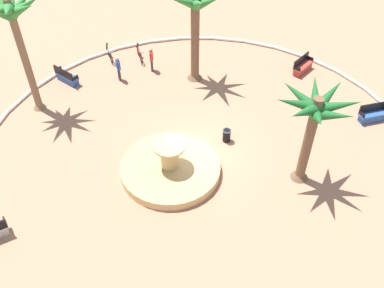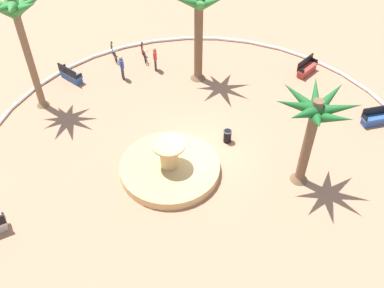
% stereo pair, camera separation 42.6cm
% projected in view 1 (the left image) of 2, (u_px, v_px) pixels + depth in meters
% --- Properties ---
extents(ground_plane, '(80.00, 80.00, 0.00)m').
position_uv_depth(ground_plane, '(201.00, 153.00, 21.70)').
color(ground_plane, tan).
extents(plaza_curb, '(22.35, 22.35, 0.20)m').
position_uv_depth(plaza_curb, '(201.00, 152.00, 21.63)').
color(plaza_curb, silver).
rests_on(plaza_curb, ground).
extents(fountain, '(4.76, 4.76, 1.81)m').
position_uv_depth(fountain, '(170.00, 168.00, 20.60)').
color(fountain, tan).
rests_on(fountain, ground).
extents(palm_tree_near_fountain, '(3.57, 3.66, 5.85)m').
position_uv_depth(palm_tree_near_fountain, '(195.00, 13.00, 23.43)').
color(palm_tree_near_fountain, brown).
rests_on(palm_tree_near_fountain, ground).
extents(palm_tree_by_curb, '(3.60, 3.47, 4.96)m').
position_uv_depth(palm_tree_by_curb, '(314.00, 116.00, 17.91)').
color(palm_tree_by_curb, brown).
rests_on(palm_tree_by_curb, ground).
extents(palm_tree_mid_plaza, '(3.32, 3.38, 6.70)m').
position_uv_depth(palm_tree_mid_plaza, '(12.00, 20.00, 20.59)').
color(palm_tree_mid_plaza, brown).
rests_on(palm_tree_mid_plaza, ground).
extents(bench_east, '(1.36, 1.58, 1.00)m').
position_uv_depth(bench_east, '(303.00, 67.00, 26.62)').
color(bench_east, '#B73D33').
rests_on(bench_east, ground).
extents(bench_west, '(1.67, 1.02, 1.00)m').
position_uv_depth(bench_west, '(373.00, 115.00, 23.30)').
color(bench_west, '#335BA8').
rests_on(bench_west, ground).
extents(bench_north, '(1.62, 1.28, 1.00)m').
position_uv_depth(bench_north, '(67.00, 77.00, 25.82)').
color(bench_north, '#335BA8').
rests_on(bench_north, ground).
extents(trash_bin, '(0.46, 0.46, 0.73)m').
position_uv_depth(trash_bin, '(227.00, 135.00, 22.09)').
color(trash_bin, black).
rests_on(trash_bin, ground).
extents(bicycle_red_frame, '(0.81, 1.57, 0.94)m').
position_uv_depth(bicycle_red_frame, '(109.00, 54.00, 27.64)').
color(bicycle_red_frame, black).
rests_on(bicycle_red_frame, ground).
extents(bicycle_by_lamppost, '(0.72, 1.62, 0.94)m').
position_uv_depth(bicycle_by_lamppost, '(139.00, 54.00, 27.62)').
color(bicycle_by_lamppost, black).
rests_on(bicycle_by_lamppost, ground).
extents(person_cyclist_helmet, '(0.28, 0.52, 1.61)m').
position_uv_depth(person_cyclist_helmet, '(151.00, 58.00, 26.32)').
color(person_cyclist_helmet, '#33333D').
rests_on(person_cyclist_helmet, ground).
extents(person_cyclist_photo, '(0.34, 0.47, 1.60)m').
position_uv_depth(person_cyclist_photo, '(118.00, 67.00, 25.61)').
color(person_cyclist_photo, '#33333D').
rests_on(person_cyclist_photo, ground).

